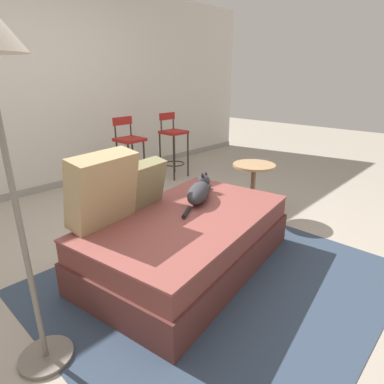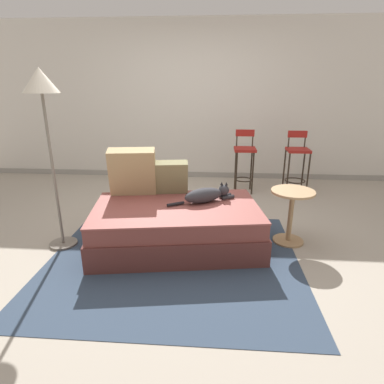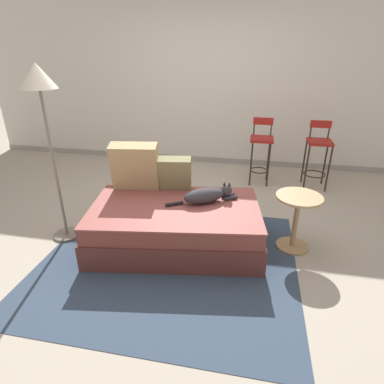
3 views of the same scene
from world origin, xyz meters
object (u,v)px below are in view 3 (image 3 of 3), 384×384
bar_stool_near_window (261,146)px  floor_lamp (41,95)px  cat (207,195)px  side_table (297,215)px  couch (176,225)px  throw_pillow_corner (135,166)px  bar_stool_by_doorway (318,151)px  throw_pillow_middle (174,173)px

bar_stool_near_window → floor_lamp: floor_lamp is taller
cat → side_table: bearing=1.5°
couch → throw_pillow_corner: 0.77m
throw_pillow_corner → floor_lamp: (-0.68, -0.40, 0.77)m
bar_stool_by_doorway → side_table: (-0.42, -1.66, -0.16)m
side_table → couch: bearing=-171.6°
couch → cat: bearing=27.1°
couch → floor_lamp: bearing=-176.5°
throw_pillow_corner → bar_stool_by_doorway: throw_pillow_corner is taller
floor_lamp → side_table: bearing=5.9°
cat → side_table: 0.89m
throw_pillow_corner → couch: bearing=-32.6°
throw_pillow_corner → floor_lamp: 1.10m
throw_pillow_corner → cat: 0.85m
throw_pillow_middle → floor_lamp: size_ratio=0.22×
cat → bar_stool_by_doorway: size_ratio=0.74×
throw_pillow_corner → floor_lamp: floor_lamp is taller
throw_pillow_corner → bar_stool_near_window: size_ratio=0.56×
floor_lamp → couch: bearing=3.5°
bar_stool_near_window → floor_lamp: 2.92m
bar_stool_by_doorway → side_table: 1.72m
cat → floor_lamp: (-1.48, -0.22, 0.96)m
bar_stool_near_window → cat: bearing=-107.4°
floor_lamp → throw_pillow_middle: bearing=23.0°
couch → bar_stool_near_window: size_ratio=1.92×
throw_pillow_middle → floor_lamp: floor_lamp is taller
bar_stool_near_window → throw_pillow_corner: bearing=-131.5°
throw_pillow_middle → cat: bearing=-31.4°
bar_stool_by_doorway → floor_lamp: floor_lamp is taller
throw_pillow_corner → bar_stool_near_window: 2.02m
couch → throw_pillow_middle: throw_pillow_middle is taller
throw_pillow_corner → throw_pillow_middle: throw_pillow_corner is taller
bar_stool_near_window → floor_lamp: bearing=-136.5°
throw_pillow_corner → bar_stool_near_window: throw_pillow_corner is taller
throw_pillow_middle → bar_stool_near_window: size_ratio=0.41×
couch → floor_lamp: floor_lamp is taller
bar_stool_near_window → couch: bearing=-114.1°
bar_stool_by_doorway → floor_lamp: bearing=-145.7°
side_table → floor_lamp: (-2.36, -0.25, 1.10)m
cat → couch: bearing=-152.9°
bar_stool_near_window → bar_stool_by_doorway: 0.78m
throw_pillow_middle → bar_stool_near_window: bar_stool_near_window is taller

